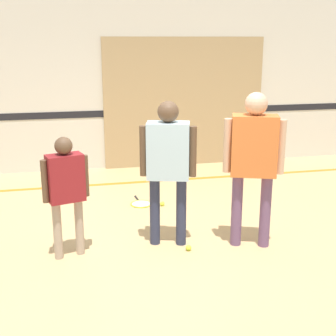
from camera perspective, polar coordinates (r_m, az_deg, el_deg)
The scene contains 10 objects.
ground_plane at distance 5.60m, azimuth -0.25°, elevation -9.21°, with size 16.00×16.00×0.00m, color tan.
wall_back at distance 8.59m, azimuth -5.28°, elevation 10.49°, with size 16.00×0.07×3.20m.
wall_panel at distance 8.78m, azimuth 2.01°, elevation 7.97°, with size 3.01×0.05×2.37m.
floor_stripe at distance 7.89m, azimuth -4.05°, elevation -1.75°, with size 14.40×0.10×0.01m.
person_instructor at distance 5.25m, azimuth 0.00°, elevation 1.21°, with size 0.62×0.38×1.69m.
person_student_left at distance 5.12m, azimuth -12.35°, elevation -1.94°, with size 0.50×0.30×1.35m.
person_student_right at distance 5.29m, azimuth 10.42°, elevation 1.74°, with size 0.64×0.43×1.79m.
racket_spare_on_floor at distance 6.87m, azimuth -3.32°, elevation -4.34°, with size 0.35×0.54×0.03m.
tennis_ball_near_instructor at distance 5.42m, azimuth 2.52°, elevation -9.70°, with size 0.07×0.07×0.07m, color #CCE038.
tennis_ball_by_spare_racket at distance 6.78m, azimuth -0.70°, elevation -4.38°, with size 0.07×0.07×0.07m, color #CCE038.
Camera 1 is at (-1.06, -4.97, 2.34)m, focal length 50.00 mm.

